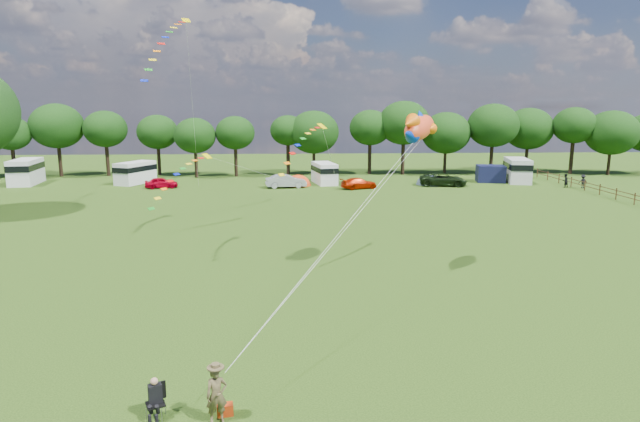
{
  "coord_description": "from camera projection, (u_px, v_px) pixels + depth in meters",
  "views": [
    {
      "loc": [
        -1.5,
        -19.68,
        9.4
      ],
      "look_at": [
        0.0,
        8.0,
        4.0
      ],
      "focal_mm": 30.0,
      "sensor_mm": 36.0,
      "label": 1
    }
  ],
  "objects": [
    {
      "name": "ground_plane",
      "position": [
        331.0,
        348.0,
        21.16
      ],
      "size": [
        180.0,
        180.0,
        0.0
      ],
      "primitive_type": "plane",
      "color": "black",
      "rests_on": "ground"
    },
    {
      "name": "tree_line",
      "position": [
        340.0,
        129.0,
        74.13
      ],
      "size": [
        102.98,
        10.98,
        10.27
      ],
      "color": "black",
      "rests_on": "ground"
    },
    {
      "name": "fence",
      "position": [
        608.0,
        191.0,
        56.54
      ],
      "size": [
        0.12,
        33.12,
        1.2
      ],
      "color": "#472D19",
      "rests_on": "ground"
    },
    {
      "name": "car_a",
      "position": [
        161.0,
        183.0,
        62.82
      ],
      "size": [
        4.08,
        2.27,
        1.28
      ],
      "primitive_type": "imported",
      "rotation": [
        0.0,
        0.0,
        1.78
      ],
      "color": "#A80016",
      "rests_on": "ground"
    },
    {
      "name": "car_b",
      "position": [
        286.0,
        181.0,
        63.16
      ],
      "size": [
        4.66,
        2.22,
        1.58
      ],
      "primitive_type": "imported",
      "rotation": [
        0.0,
        0.0,
        1.7
      ],
      "color": "#9D9FA6",
      "rests_on": "ground"
    },
    {
      "name": "car_c",
      "position": [
        359.0,
        183.0,
        62.43
      ],
      "size": [
        4.53,
        2.97,
        1.26
      ],
      "primitive_type": "imported",
      "rotation": [
        0.0,
        0.0,
        1.89
      ],
      "color": "#A11A00",
      "rests_on": "ground"
    },
    {
      "name": "car_d",
      "position": [
        443.0,
        179.0,
        64.66
      ],
      "size": [
        6.14,
        3.58,
        1.57
      ],
      "primitive_type": "imported",
      "rotation": [
        0.0,
        0.0,
        1.39
      ],
      "color": "black",
      "rests_on": "ground"
    },
    {
      "name": "campervan_a",
      "position": [
        26.0,
        171.0,
        65.99
      ],
      "size": [
        3.54,
        6.6,
        3.08
      ],
      "rotation": [
        0.0,
        0.0,
        1.71
      ],
      "color": "silver",
      "rests_on": "ground"
    },
    {
      "name": "campervan_b",
      "position": [
        135.0,
        172.0,
        66.59
      ],
      "size": [
        4.36,
        5.98,
        2.7
      ],
      "rotation": [
        0.0,
        0.0,
        1.16
      ],
      "color": "silver",
      "rests_on": "ground"
    },
    {
      "name": "campervan_c",
      "position": [
        324.0,
        172.0,
        66.57
      ],
      "size": [
        3.19,
        5.61,
        2.59
      ],
      "rotation": [
        0.0,
        0.0,
        1.76
      ],
      "color": "white",
      "rests_on": "ground"
    },
    {
      "name": "campervan_d",
      "position": [
        517.0,
        169.0,
        67.91
      ],
      "size": [
        3.85,
        6.5,
        2.98
      ],
      "rotation": [
        0.0,
        0.0,
        1.35
      ],
      "color": "silver",
      "rests_on": "ground"
    },
    {
      "name": "tent_orange",
      "position": [
        298.0,
        185.0,
        65.14
      ],
      "size": [
        3.27,
        3.58,
        2.56
      ],
      "color": "red",
      "rests_on": "ground"
    },
    {
      "name": "tent_greyblue",
      "position": [
        429.0,
        184.0,
        65.88
      ],
      "size": [
        3.25,
        3.55,
        2.41
      ],
      "color": "#435264",
      "rests_on": "ground"
    },
    {
      "name": "awning_navy",
      "position": [
        490.0,
        174.0,
        68.01
      ],
      "size": [
        3.85,
        3.35,
        2.12
      ],
      "primitive_type": "cube",
      "rotation": [
        0.0,
        0.0,
        -0.19
      ],
      "color": "#111434",
      "rests_on": "ground"
    },
    {
      "name": "kite_flyer",
      "position": [
        217.0,
        395.0,
        16.05
      ],
      "size": [
        0.75,
        0.6,
        1.78
      ],
      "primitive_type": "imported",
      "rotation": [
        0.0,
        0.0,
        0.31
      ],
      "color": "brown",
      "rests_on": "ground"
    },
    {
      "name": "camp_chair",
      "position": [
        155.0,
        393.0,
        16.32
      ],
      "size": [
        0.71,
        0.73,
        1.34
      ],
      "rotation": [
        0.0,
        0.0,
        0.42
      ],
      "color": "#99999E",
      "rests_on": "ground"
    },
    {
      "name": "kite_bag",
      "position": [
        225.0,
        410.0,
        16.57
      ],
      "size": [
        0.55,
        0.41,
        0.35
      ],
      "primitive_type": "cube",
      "rotation": [
        0.0,
        0.0,
        0.17
      ],
      "color": "#A22B0A",
      "rests_on": "ground"
    },
    {
      "name": "fish_kite",
      "position": [
        417.0,
        128.0,
        29.24
      ],
      "size": [
        2.97,
        3.62,
        2.01
      ],
      "rotation": [
        0.0,
        -0.21,
        0.96
      ],
      "color": "#F14721",
      "rests_on": "ground"
    },
    {
      "name": "streamer_kite_a",
      "position": [
        169.0,
        39.0,
        45.95
      ],
      "size": [
        3.47,
        5.61,
        5.81
      ],
      "rotation": [
        0.0,
        0.0,
        0.5
      ],
      "color": "#EDD200",
      "rests_on": "ground"
    },
    {
      "name": "streamer_kite_b",
      "position": [
        185.0,
        172.0,
        41.77
      ],
      "size": [
        4.29,
        4.81,
        3.84
      ],
      "rotation": [
        0.0,
        0.0,
        1.08
      ],
      "color": "#E4DB00",
      "rests_on": "ground"
    },
    {
      "name": "streamer_kite_c",
      "position": [
        307.0,
        140.0,
        32.06
      ],
      "size": [
        3.08,
        4.94,
        2.78
      ],
      "rotation": [
        0.0,
        0.0,
        0.99
      ],
      "color": "#F4D400",
      "rests_on": "ground"
    },
    {
      "name": "walker_a",
      "position": [
        565.0,
        181.0,
        63.4
      ],
      "size": [
        0.9,
        0.7,
        1.63
      ],
      "primitive_type": "imported",
      "rotation": [
        0.0,
        0.0,
        3.44
      ],
      "color": "black",
      "rests_on": "ground"
    },
    {
      "name": "walker_b",
      "position": [
        583.0,
        181.0,
        62.77
      ],
      "size": [
        1.06,
        0.51,
        1.62
      ],
      "primitive_type": "imported",
      "rotation": [
        0.0,
        0.0,
        3.12
      ],
      "color": "black",
      "rests_on": "ground"
    }
  ]
}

